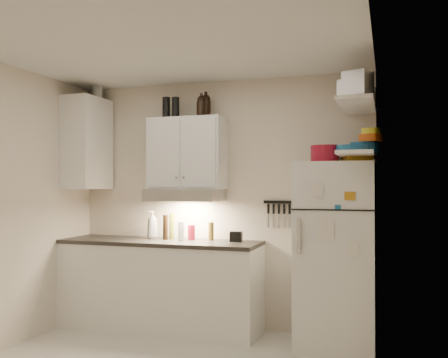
% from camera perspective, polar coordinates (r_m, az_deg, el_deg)
% --- Properties ---
extents(ceiling, '(3.20, 3.00, 0.02)m').
position_cam_1_polar(ceiling, '(4.07, -7.59, 15.23)').
color(ceiling, silver).
rests_on(ceiling, ground).
extents(back_wall, '(3.20, 0.02, 2.60)m').
position_cam_1_polar(back_wall, '(5.32, -0.50, -2.78)').
color(back_wall, beige).
rests_on(back_wall, ground).
extents(right_wall, '(0.02, 3.00, 2.60)m').
position_cam_1_polar(right_wall, '(3.53, 16.67, -3.80)').
color(right_wall, beige).
rests_on(right_wall, ground).
extents(base_cabinet, '(2.10, 0.60, 0.88)m').
position_cam_1_polar(base_cabinet, '(5.34, -7.33, -12.07)').
color(base_cabinet, white).
rests_on(base_cabinet, floor).
extents(countertop, '(2.10, 0.62, 0.04)m').
position_cam_1_polar(countertop, '(5.27, -7.32, -7.16)').
color(countertop, '#2C2926').
rests_on(countertop, base_cabinet).
extents(upper_cabinet, '(0.80, 0.33, 0.75)m').
position_cam_1_polar(upper_cabinet, '(5.27, -4.21, 2.91)').
color(upper_cabinet, white).
rests_on(upper_cabinet, back_wall).
extents(side_cabinet, '(0.33, 0.55, 1.00)m').
position_cam_1_polar(side_cabinet, '(5.69, -15.39, 3.93)').
color(side_cabinet, white).
rests_on(side_cabinet, left_wall).
extents(range_hood, '(0.76, 0.46, 0.12)m').
position_cam_1_polar(range_hood, '(5.20, -4.49, -1.84)').
color(range_hood, silver).
rests_on(range_hood, back_wall).
extents(fridge, '(0.70, 0.68, 1.70)m').
position_cam_1_polar(fridge, '(4.75, 12.68, -8.47)').
color(fridge, white).
rests_on(fridge, floor).
extents(shelf_hi, '(0.30, 0.95, 0.03)m').
position_cam_1_polar(shelf_hi, '(4.61, 14.97, 8.15)').
color(shelf_hi, white).
rests_on(shelf_hi, right_wall).
extents(shelf_lo, '(0.30, 0.95, 0.03)m').
position_cam_1_polar(shelf_lo, '(4.56, 14.99, 2.68)').
color(shelf_lo, white).
rests_on(shelf_lo, right_wall).
extents(knife_strip, '(0.42, 0.02, 0.03)m').
position_cam_1_polar(knife_strip, '(5.11, 6.87, -2.64)').
color(knife_strip, black).
rests_on(knife_strip, back_wall).
extents(dutch_oven, '(0.34, 0.34, 0.15)m').
position_cam_1_polar(dutch_oven, '(4.59, 11.47, 2.84)').
color(dutch_oven, maroon).
rests_on(dutch_oven, fridge).
extents(book_stack, '(0.30, 0.33, 0.09)m').
position_cam_1_polar(book_stack, '(4.57, 14.87, 2.50)').
color(book_stack, '#BA7D17').
rests_on(book_stack, fridge).
extents(spice_jar, '(0.08, 0.08, 0.11)m').
position_cam_1_polar(spice_jar, '(4.58, 12.77, 2.62)').
color(spice_jar, silver).
rests_on(spice_jar, fridge).
extents(stock_pot, '(0.31, 0.31, 0.19)m').
position_cam_1_polar(stock_pot, '(4.97, 15.89, 8.76)').
color(stock_pot, silver).
rests_on(stock_pot, shelf_hi).
extents(tin_a, '(0.26, 0.24, 0.20)m').
position_cam_1_polar(tin_a, '(4.61, 14.43, 9.63)').
color(tin_a, '#AAAAAD').
rests_on(tin_a, shelf_hi).
extents(tin_b, '(0.25, 0.25, 0.20)m').
position_cam_1_polar(tin_b, '(4.26, 15.03, 10.44)').
color(tin_b, '#AAAAAD').
rests_on(tin_b, shelf_hi).
extents(bowl_teal, '(0.27, 0.27, 0.11)m').
position_cam_1_polar(bowl_teal, '(4.78, 15.79, 3.37)').
color(bowl_teal, '#1A5C8F').
rests_on(bowl_teal, shelf_lo).
extents(bowl_orange, '(0.22, 0.22, 0.07)m').
position_cam_1_polar(bowl_orange, '(4.72, 16.43, 4.50)').
color(bowl_orange, '#DC5614').
rests_on(bowl_orange, bowl_teal).
extents(bowl_yellow, '(0.17, 0.17, 0.05)m').
position_cam_1_polar(bowl_yellow, '(4.72, 16.43, 5.23)').
color(bowl_yellow, yellow).
rests_on(bowl_yellow, bowl_orange).
extents(plates, '(0.33, 0.33, 0.07)m').
position_cam_1_polar(plates, '(4.54, 14.34, 3.31)').
color(plates, '#1A5C8F').
rests_on(plates, shelf_lo).
extents(growler_a, '(0.11, 0.11, 0.23)m').
position_cam_1_polar(growler_a, '(5.24, -2.62, 8.32)').
color(growler_a, black).
rests_on(growler_a, upper_cabinet).
extents(growler_b, '(0.13, 0.13, 0.25)m').
position_cam_1_polar(growler_b, '(5.29, -2.10, 8.36)').
color(growler_b, black).
rests_on(growler_b, upper_cabinet).
extents(thermos_a, '(0.08, 0.08, 0.22)m').
position_cam_1_polar(thermos_a, '(5.36, -5.55, 8.09)').
color(thermos_a, black).
rests_on(thermos_a, upper_cabinet).
extents(thermos_b, '(0.09, 0.09, 0.23)m').
position_cam_1_polar(thermos_b, '(5.43, -6.62, 8.04)').
color(thermos_b, black).
rests_on(thermos_b, upper_cabinet).
extents(side_jar, '(0.12, 0.12, 0.15)m').
position_cam_1_polar(side_jar, '(5.84, -14.29, 9.50)').
color(side_jar, silver).
rests_on(side_jar, side_cabinet).
extents(soap_bottle, '(0.16, 0.16, 0.33)m').
position_cam_1_polar(soap_bottle, '(5.41, -8.18, -5.01)').
color(soap_bottle, white).
rests_on(soap_bottle, countertop).
extents(pepper_mill, '(0.07, 0.07, 0.19)m').
position_cam_1_polar(pepper_mill, '(5.20, -1.50, -5.98)').
color(pepper_mill, brown).
rests_on(pepper_mill, countertop).
extents(oil_bottle, '(0.06, 0.06, 0.27)m').
position_cam_1_polar(oil_bottle, '(5.33, -6.00, -5.39)').
color(oil_bottle, '#616A1A').
rests_on(oil_bottle, countertop).
extents(vinegar_bottle, '(0.06, 0.06, 0.26)m').
position_cam_1_polar(vinegar_bottle, '(5.29, -6.71, -5.50)').
color(vinegar_bottle, black).
rests_on(vinegar_bottle, countertop).
extents(clear_bottle, '(0.09, 0.09, 0.20)m').
position_cam_1_polar(clear_bottle, '(5.18, -4.92, -5.95)').
color(clear_bottle, silver).
rests_on(clear_bottle, countertop).
extents(red_jar, '(0.10, 0.10, 0.16)m').
position_cam_1_polar(red_jar, '(5.25, -3.74, -6.11)').
color(red_jar, maroon).
rests_on(red_jar, countertop).
extents(caddy, '(0.13, 0.10, 0.10)m').
position_cam_1_polar(caddy, '(5.07, 1.39, -6.60)').
color(caddy, black).
rests_on(caddy, countertop).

